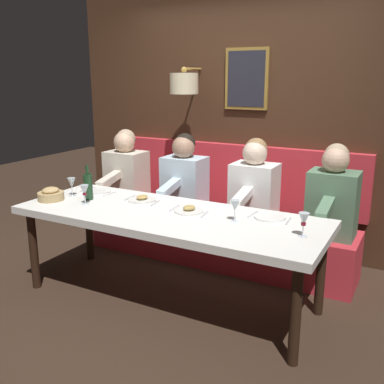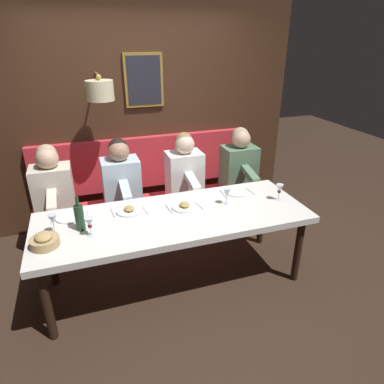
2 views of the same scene
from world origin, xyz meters
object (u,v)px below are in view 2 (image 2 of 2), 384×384
diner_middle (121,177)px  wine_glass_0 (53,220)px  dining_table (174,221)px  diner_near (185,169)px  bread_bowl (44,241)px  wine_bottle (80,217)px  diner_nearest (239,162)px  diner_far (52,185)px  wine_glass_3 (89,223)px  wine_glass_2 (227,193)px  wine_glass_1 (279,189)px

diner_middle → wine_glass_0: diner_middle is taller
dining_table → diner_near: (0.88, -0.38, 0.14)m
wine_glass_0 → bread_bowl: 0.21m
diner_middle → wine_bottle: size_ratio=2.64×
diner_nearest → diner_far: (0.00, 2.12, 0.00)m
dining_table → diner_near: 0.97m
diner_nearest → diner_far: same height
diner_near → wine_glass_0: diner_near is taller
diner_middle → diner_far: (0.00, 0.70, 0.00)m
wine_glass_3 → wine_glass_2: bearing=-82.5°
dining_table → wine_bottle: 0.82m
wine_glass_2 → wine_glass_3: bearing=97.5°
diner_nearest → wine_glass_0: bearing=112.2°
bread_bowl → wine_glass_1: bearing=-86.5°
diner_nearest → wine_glass_3: size_ratio=4.82×
wine_glass_2 → wine_bottle: wine_bottle is taller
dining_table → diner_far: diner_far is taller
wine_bottle → bread_bowl: 0.33m
diner_near → wine_glass_2: (-0.83, -0.16, 0.04)m
wine_glass_3 → diner_far: bearing=17.6°
dining_table → wine_glass_2: (0.05, -0.54, 0.18)m
bread_bowl → diner_far: bearing=-1.4°
diner_middle → wine_glass_0: (-0.85, 0.66, 0.04)m
wine_glass_2 → wine_glass_3: size_ratio=1.00×
dining_table → wine_bottle: size_ratio=8.16×
wine_glass_3 → bread_bowl: (-0.04, 0.34, -0.07)m
wine_glass_0 → wine_glass_3: 0.31m
wine_bottle → diner_far: bearing=15.7°
diner_nearest → wine_glass_2: size_ratio=4.82×
diner_middle → wine_glass_2: diner_middle is taller
diner_far → wine_glass_3: size_ratio=4.82×
diner_middle → wine_glass_2: 1.21m
diner_nearest → wine_glass_2: (-0.83, 0.53, 0.04)m
diner_far → wine_bottle: 0.90m
diner_near → diner_middle: bearing=90.0°
diner_far → wine_glass_3: diner_far is taller
diner_nearest → wine_glass_2: 0.99m
diner_nearest → bread_bowl: 2.38m
dining_table → diner_near: diner_near is taller
diner_near → wine_glass_1: diner_near is taller
wine_glass_3 → wine_bottle: wine_bottle is taller
dining_table → diner_nearest: diner_nearest is taller
wine_glass_3 → bread_bowl: wine_glass_3 is taller
dining_table → wine_glass_3: bearing=98.9°
diner_far → wine_bottle: bearing=-164.3°
wine_glass_1 → wine_bottle: size_ratio=0.55×
diner_middle → wine_glass_3: size_ratio=4.82×
diner_middle → wine_bottle: (-0.87, 0.46, 0.04)m
dining_table → bread_bowl: bread_bowl is taller
dining_table → diner_middle: diner_middle is taller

